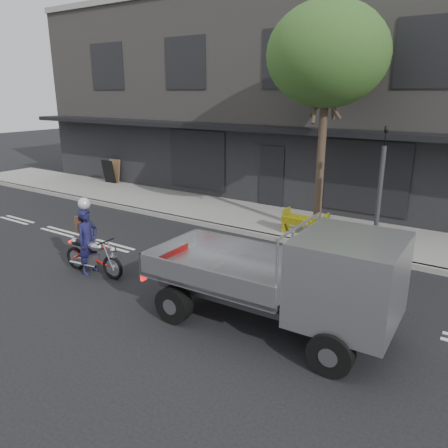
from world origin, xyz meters
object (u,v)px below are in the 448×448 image
at_px(rider, 88,241).
at_px(construction_barrier, 303,224).
at_px(flatbed_ute, 323,279).
at_px(traffic_light_pole, 379,198).
at_px(motorcycle, 93,255).
at_px(street_tree, 327,55).
at_px(sandwich_board, 109,172).

bearing_deg(rider, construction_barrier, -37.48).
xyz_separation_m(rider, construction_barrier, (3.39, 5.14, -0.28)).
bearing_deg(flatbed_ute, traffic_light_pole, 92.80).
bearing_deg(construction_barrier, flatbed_ute, -62.75).
bearing_deg(motorcycle, street_tree, 55.70).
relative_size(construction_barrier, sandwich_board, 1.27).
bearing_deg(sandwich_board, rider, -46.61).
bearing_deg(street_tree, rider, -121.28).
distance_m(flatbed_ute, sandwich_board, 15.28).
bearing_deg(traffic_light_pole, construction_barrier, 176.03).
bearing_deg(construction_barrier, sandwich_board, 168.23).
xyz_separation_m(street_tree, traffic_light_pole, (2.00, -0.85, -3.63)).
bearing_deg(rider, traffic_light_pole, -52.13).
bearing_deg(construction_barrier, motorcycle, -122.18).
xyz_separation_m(flatbed_ute, sandwich_board, (-13.46, 7.22, -0.53)).
bearing_deg(traffic_light_pole, motorcycle, -137.24).
bearing_deg(flatbed_ute, rider, -179.80).
xyz_separation_m(rider, sandwich_board, (-7.53, 7.42, -0.12)).
bearing_deg(motorcycle, traffic_light_pole, 38.65).
relative_size(street_tree, sandwich_board, 6.21).
relative_size(traffic_light_pole, flatbed_ute, 0.75).
xyz_separation_m(motorcycle, sandwich_board, (-7.68, 7.42, 0.20)).
distance_m(street_tree, flatbed_ute, 7.34).
relative_size(motorcycle, construction_barrier, 1.35).
height_order(traffic_light_pole, flatbed_ute, traffic_light_pole).
xyz_separation_m(motorcycle, rider, (-0.15, -0.00, 0.33)).
relative_size(rider, sandwich_board, 1.50).
distance_m(rider, construction_barrier, 6.17).
bearing_deg(construction_barrier, rider, -123.37).
relative_size(traffic_light_pole, sandwich_board, 3.22).
bearing_deg(motorcycle, rider, 175.91).
relative_size(street_tree, traffic_light_pole, 1.93).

